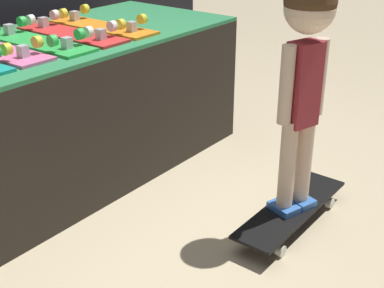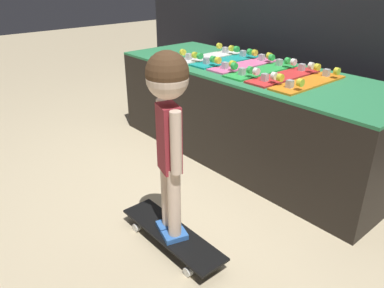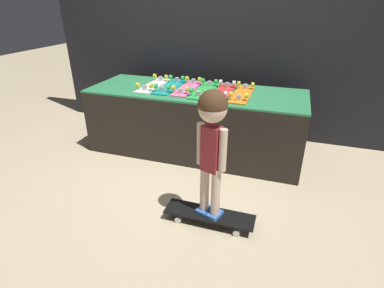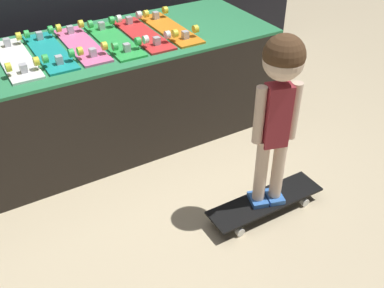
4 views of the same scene
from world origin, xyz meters
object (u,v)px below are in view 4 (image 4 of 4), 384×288
(skateboard_green_on_rack, at_px, (114,39))
(skateboard_red_on_rack, at_px, (142,33))
(skateboard_teal_on_rack, at_px, (49,50))
(skateboard_pink_on_rack, at_px, (81,44))
(skateboard_on_floor, at_px, (265,202))
(skateboard_orange_on_rack, at_px, (170,28))
(skateboard_white_on_rack, at_px, (16,58))
(child, at_px, (279,93))

(skateboard_green_on_rack, xyz_separation_m, skateboard_red_on_rack, (0.21, 0.00, 0.00))
(skateboard_teal_on_rack, bearing_deg, skateboard_red_on_rack, -3.24)
(skateboard_teal_on_rack, xyz_separation_m, skateboard_red_on_rack, (0.63, -0.04, 0.00))
(skateboard_pink_on_rack, xyz_separation_m, skateboard_on_floor, (0.62, -1.24, -0.69))
(skateboard_pink_on_rack, bearing_deg, skateboard_orange_on_rack, -3.78)
(skateboard_teal_on_rack, relative_size, skateboard_orange_on_rack, 1.00)
(skateboard_white_on_rack, bearing_deg, skateboard_green_on_rack, -2.51)
(skateboard_white_on_rack, height_order, child, child)
(skateboard_orange_on_rack, bearing_deg, skateboard_on_floor, -90.61)
(skateboard_teal_on_rack, distance_m, skateboard_red_on_rack, 0.63)
(skateboard_teal_on_rack, relative_size, child, 0.64)
(skateboard_pink_on_rack, bearing_deg, skateboard_on_floor, -63.56)
(skateboard_orange_on_rack, relative_size, child, 0.64)
(skateboard_orange_on_rack, height_order, skateboard_on_floor, skateboard_orange_on_rack)
(skateboard_green_on_rack, bearing_deg, skateboard_orange_on_rack, -0.52)
(skateboard_on_floor, bearing_deg, child, 90.00)
(skateboard_white_on_rack, bearing_deg, skateboard_teal_on_rack, 2.47)
(skateboard_teal_on_rack, xyz_separation_m, skateboard_orange_on_rack, (0.84, -0.04, 0.00))
(skateboard_on_floor, bearing_deg, skateboard_teal_on_rack, 123.70)
(skateboard_green_on_rack, distance_m, skateboard_on_floor, 1.45)
(skateboard_white_on_rack, xyz_separation_m, skateboard_on_floor, (1.04, -1.23, -0.69))
(skateboard_green_on_rack, relative_size, skateboard_red_on_rack, 1.00)
(skateboard_white_on_rack, xyz_separation_m, child, (1.04, -1.23, 0.05))
(skateboard_teal_on_rack, height_order, skateboard_green_on_rack, same)
(skateboard_teal_on_rack, relative_size, skateboard_on_floor, 0.90)
(skateboard_orange_on_rack, bearing_deg, skateboard_green_on_rack, 179.48)
(skateboard_pink_on_rack, bearing_deg, skateboard_white_on_rack, -178.61)
(skateboard_teal_on_rack, distance_m, skateboard_pink_on_rack, 0.21)
(skateboard_on_floor, xyz_separation_m, child, (0.00, 0.00, 0.74))
(skateboard_orange_on_rack, distance_m, child, 1.20)
(skateboard_pink_on_rack, distance_m, skateboard_green_on_rack, 0.21)
(skateboard_red_on_rack, bearing_deg, skateboard_on_floor, -80.70)
(skateboard_green_on_rack, bearing_deg, skateboard_red_on_rack, 0.27)
(skateboard_teal_on_rack, distance_m, child, 1.49)
(skateboard_on_floor, bearing_deg, skateboard_pink_on_rack, 116.44)
(skateboard_teal_on_rack, relative_size, skateboard_red_on_rack, 1.00)
(skateboard_teal_on_rack, relative_size, skateboard_green_on_rack, 1.00)
(skateboard_white_on_rack, distance_m, skateboard_teal_on_rack, 0.21)
(skateboard_teal_on_rack, relative_size, skateboard_pink_on_rack, 1.00)
(skateboard_white_on_rack, relative_size, skateboard_on_floor, 0.90)
(skateboard_orange_on_rack, bearing_deg, skateboard_pink_on_rack, 176.22)
(skateboard_green_on_rack, distance_m, skateboard_red_on_rack, 0.21)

